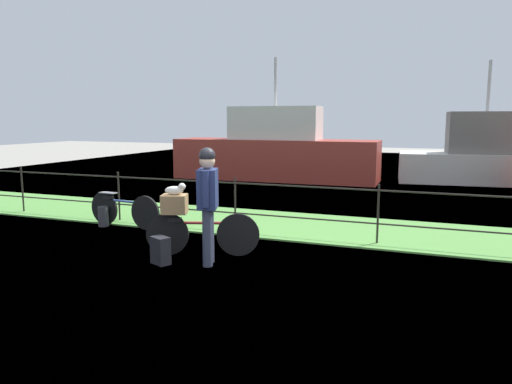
{
  "coord_description": "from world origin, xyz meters",
  "views": [
    {
      "loc": [
        2.23,
        -5.76,
        2.08
      ],
      "look_at": [
        -0.56,
        1.49,
        0.9
      ],
      "focal_mm": 34.06,
      "sensor_mm": 36.0,
      "label": 1
    }
  ],
  "objects_px": {
    "bicycle_parked": "(124,209)",
    "moored_boat_near": "(484,158)",
    "moored_boat_mid": "(275,152)",
    "bicycle_main": "(201,233)",
    "mooring_bollard": "(103,216)",
    "backpack_on_paving": "(161,250)",
    "cyclist_person": "(208,196)",
    "wooden_crate": "(174,204)",
    "terrier_dog": "(176,190)"
  },
  "relations": [
    {
      "from": "bicycle_parked",
      "to": "moored_boat_mid",
      "type": "height_order",
      "value": "moored_boat_mid"
    },
    {
      "from": "backpack_on_paving",
      "to": "moored_boat_mid",
      "type": "distance_m",
      "value": 9.98
    },
    {
      "from": "cyclist_person",
      "to": "bicycle_parked",
      "type": "distance_m",
      "value": 3.14
    },
    {
      "from": "cyclist_person",
      "to": "mooring_bollard",
      "type": "xyz_separation_m",
      "value": [
        -3.02,
        1.49,
        -0.81
      ]
    },
    {
      "from": "cyclist_person",
      "to": "moored_boat_mid",
      "type": "height_order",
      "value": "moored_boat_mid"
    },
    {
      "from": "moored_boat_mid",
      "to": "bicycle_main",
      "type": "bearing_deg",
      "value": -77.96
    },
    {
      "from": "backpack_on_paving",
      "to": "bicycle_parked",
      "type": "xyz_separation_m",
      "value": [
        -1.97,
        1.83,
        0.14
      ]
    },
    {
      "from": "bicycle_main",
      "to": "moored_boat_mid",
      "type": "xyz_separation_m",
      "value": [
        -1.97,
        9.21,
        0.59
      ]
    },
    {
      "from": "wooden_crate",
      "to": "cyclist_person",
      "type": "xyz_separation_m",
      "value": [
        0.69,
        -0.24,
        0.21
      ]
    },
    {
      "from": "backpack_on_paving",
      "to": "moored_boat_near",
      "type": "xyz_separation_m",
      "value": [
        4.96,
        11.41,
        0.63
      ]
    },
    {
      "from": "backpack_on_paving",
      "to": "bicycle_main",
      "type": "bearing_deg",
      "value": -94.23
    },
    {
      "from": "mooring_bollard",
      "to": "bicycle_parked",
      "type": "relative_size",
      "value": 0.23
    },
    {
      "from": "bicycle_parked",
      "to": "moored_boat_mid",
      "type": "bearing_deg",
      "value": 87.49
    },
    {
      "from": "bicycle_parked",
      "to": "moored_boat_near",
      "type": "height_order",
      "value": "moored_boat_near"
    },
    {
      "from": "backpack_on_paving",
      "to": "terrier_dog",
      "type": "bearing_deg",
      "value": -63.33
    },
    {
      "from": "backpack_on_paving",
      "to": "mooring_bollard",
      "type": "bearing_deg",
      "value": -10.98
    },
    {
      "from": "bicycle_main",
      "to": "wooden_crate",
      "type": "xyz_separation_m",
      "value": [
        -0.38,
        -0.13,
        0.45
      ]
    },
    {
      "from": "mooring_bollard",
      "to": "bicycle_parked",
      "type": "distance_m",
      "value": 0.44
    },
    {
      "from": "backpack_on_paving",
      "to": "mooring_bollard",
      "type": "distance_m",
      "value": 2.94
    },
    {
      "from": "backpack_on_paving",
      "to": "bicycle_parked",
      "type": "distance_m",
      "value": 2.7
    },
    {
      "from": "backpack_on_paving",
      "to": "bicycle_parked",
      "type": "relative_size",
      "value": 0.24
    },
    {
      "from": "moored_boat_near",
      "to": "moored_boat_mid",
      "type": "distance_m",
      "value": 6.77
    },
    {
      "from": "backpack_on_paving",
      "to": "bicycle_parked",
      "type": "height_order",
      "value": "bicycle_parked"
    },
    {
      "from": "cyclist_person",
      "to": "moored_boat_near",
      "type": "distance_m",
      "value": 11.98
    },
    {
      "from": "terrier_dog",
      "to": "bicycle_parked",
      "type": "xyz_separation_m",
      "value": [
        -1.96,
        1.34,
        -0.67
      ]
    },
    {
      "from": "backpack_on_paving",
      "to": "mooring_bollard",
      "type": "xyz_separation_m",
      "value": [
        -2.37,
        1.73,
        -0.0
      ]
    },
    {
      "from": "cyclist_person",
      "to": "mooring_bollard",
      "type": "relative_size",
      "value": 4.27
    },
    {
      "from": "wooden_crate",
      "to": "bicycle_parked",
      "type": "xyz_separation_m",
      "value": [
        -1.94,
        1.35,
        -0.45
      ]
    },
    {
      "from": "bicycle_parked",
      "to": "moored_boat_mid",
      "type": "distance_m",
      "value": 8.02
    },
    {
      "from": "cyclist_person",
      "to": "mooring_bollard",
      "type": "distance_m",
      "value": 3.47
    },
    {
      "from": "wooden_crate",
      "to": "moored_boat_mid",
      "type": "bearing_deg",
      "value": 99.63
    },
    {
      "from": "terrier_dog",
      "to": "mooring_bollard",
      "type": "distance_m",
      "value": 2.79
    },
    {
      "from": "bicycle_parked",
      "to": "terrier_dog",
      "type": "bearing_deg",
      "value": -34.43
    },
    {
      "from": "bicycle_main",
      "to": "bicycle_parked",
      "type": "distance_m",
      "value": 2.62
    },
    {
      "from": "wooden_crate",
      "to": "terrier_dog",
      "type": "height_order",
      "value": "terrier_dog"
    },
    {
      "from": "wooden_crate",
      "to": "backpack_on_paving",
      "type": "xyz_separation_m",
      "value": [
        0.04,
        -0.48,
        -0.6
      ]
    },
    {
      "from": "wooden_crate",
      "to": "bicycle_main",
      "type": "bearing_deg",
      "value": 18.91
    },
    {
      "from": "wooden_crate",
      "to": "bicycle_parked",
      "type": "distance_m",
      "value": 2.4
    },
    {
      "from": "mooring_bollard",
      "to": "bicycle_parked",
      "type": "height_order",
      "value": "bicycle_parked"
    },
    {
      "from": "terrier_dog",
      "to": "moored_boat_near",
      "type": "xyz_separation_m",
      "value": [
        4.98,
        10.92,
        -0.19
      ]
    },
    {
      "from": "wooden_crate",
      "to": "moored_boat_near",
      "type": "xyz_separation_m",
      "value": [
        5.0,
        10.93,
        0.03
      ]
    },
    {
      "from": "terrier_dog",
      "to": "backpack_on_paving",
      "type": "bearing_deg",
      "value": -88.42
    },
    {
      "from": "moored_boat_mid",
      "to": "wooden_crate",
      "type": "bearing_deg",
      "value": -80.37
    },
    {
      "from": "bicycle_main",
      "to": "cyclist_person",
      "type": "bearing_deg",
      "value": -50.4
    },
    {
      "from": "cyclist_person",
      "to": "moored_boat_near",
      "type": "xyz_separation_m",
      "value": [
        4.31,
        11.17,
        -0.18
      ]
    },
    {
      "from": "bicycle_main",
      "to": "moored_boat_near",
      "type": "distance_m",
      "value": 11.76
    },
    {
      "from": "bicycle_main",
      "to": "terrier_dog",
      "type": "xyz_separation_m",
      "value": [
        -0.36,
        -0.12,
        0.67
      ]
    },
    {
      "from": "bicycle_main",
      "to": "cyclist_person",
      "type": "distance_m",
      "value": 0.81
    },
    {
      "from": "cyclist_person",
      "to": "bicycle_parked",
      "type": "height_order",
      "value": "cyclist_person"
    },
    {
      "from": "terrier_dog",
      "to": "mooring_bollard",
      "type": "relative_size",
      "value": 0.82
    }
  ]
}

